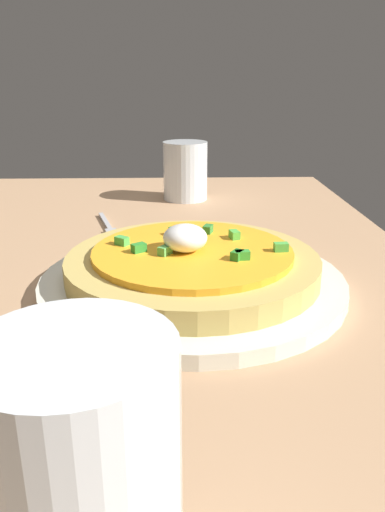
% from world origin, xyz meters
% --- Properties ---
extents(dining_table, '(1.15, 0.68, 0.03)m').
position_xyz_m(dining_table, '(0.00, 0.00, 0.02)').
color(dining_table, tan).
rests_on(dining_table, ground).
extents(plate, '(0.29, 0.29, 0.01)m').
position_xyz_m(plate, '(0.03, -0.08, 0.04)').
color(plate, silver).
rests_on(plate, dining_table).
extents(pizza, '(0.24, 0.24, 0.05)m').
position_xyz_m(pizza, '(0.03, -0.08, 0.06)').
color(pizza, tan).
rests_on(pizza, plate).
extents(cup_near, '(0.07, 0.07, 0.11)m').
position_xyz_m(cup_near, '(-0.27, -0.03, 0.08)').
color(cup_near, silver).
rests_on(cup_near, dining_table).
extents(cup_far, '(0.07, 0.07, 0.09)m').
position_xyz_m(cup_far, '(0.40, -0.08, 0.07)').
color(cup_far, silver).
rests_on(cup_far, dining_table).
extents(fork, '(0.11, 0.04, 0.01)m').
position_xyz_m(fork, '(0.23, 0.02, 0.03)').
color(fork, '#B7B7BC').
rests_on(fork, dining_table).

